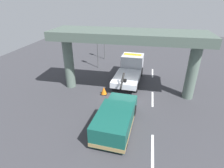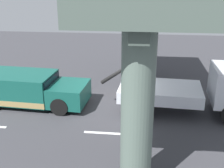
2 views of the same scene
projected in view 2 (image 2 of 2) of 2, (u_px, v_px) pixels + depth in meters
ground_plane at (120, 109)px, 14.21m from camera, size 60.00×40.00×0.10m
lane_stripe_mid at (115, 134)px, 11.84m from camera, size 2.60×0.16×0.01m
tow_truck_white at (203, 89)px, 13.32m from camera, size 7.31×2.75×2.46m
towed_van_green at (30, 89)px, 14.40m from camera, size 5.32×2.49×1.58m
overpass_structure at (143, 9)px, 12.45m from camera, size 3.60×13.13×5.66m
traffic_cone_orange at (123, 87)px, 15.88m from camera, size 0.60×0.60×0.71m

